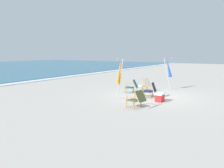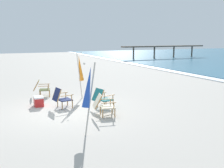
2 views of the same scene
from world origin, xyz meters
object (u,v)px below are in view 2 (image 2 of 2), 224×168
(cooler_box, at_px, (39,101))
(umbrella_furled_blue, at_px, (88,88))
(beach_chair_back_right, at_px, (61,97))
(beach_chair_far_center, at_px, (103,104))
(beach_chair_front_right, at_px, (102,98))
(umbrella_furled_orange, at_px, (80,68))
(beach_chair_front_left, at_px, (41,88))

(cooler_box, bearing_deg, umbrella_furled_blue, 12.58)
(cooler_box, bearing_deg, beach_chair_back_right, 49.52)
(beach_chair_far_center, height_order, beach_chair_front_right, beach_chair_front_right)
(umbrella_furled_orange, bearing_deg, beach_chair_back_right, -43.05)
(umbrella_furled_blue, bearing_deg, beach_chair_front_left, -175.25)
(beach_chair_front_right, distance_m, beach_chair_back_right, 1.60)
(beach_chair_back_right, xyz_separation_m, cooler_box, (-0.66, -0.77, -0.23))
(beach_chair_front_left, height_order, umbrella_furled_orange, umbrella_furled_orange)
(beach_chair_front_left, xyz_separation_m, umbrella_furled_blue, (5.55, 0.46, 0.94))
(umbrella_furled_orange, xyz_separation_m, cooler_box, (0.61, -1.96, -1.18))
(beach_chair_far_center, xyz_separation_m, beach_chair_back_right, (-1.65, -1.10, 0.01))
(cooler_box, bearing_deg, umbrella_furled_orange, 107.21)
(umbrella_furled_blue, distance_m, cooler_box, 4.04)
(beach_chair_back_right, bearing_deg, umbrella_furled_blue, 1.27)
(beach_chair_front_left, distance_m, umbrella_furled_blue, 5.64)
(beach_chair_front_right, distance_m, umbrella_furled_blue, 2.97)
(beach_chair_far_center, relative_size, umbrella_furled_blue, 0.41)
(beach_chair_front_right, bearing_deg, beach_chair_far_center, -19.92)
(cooler_box, bearing_deg, beach_chair_front_left, 167.75)
(beach_chair_front_left, bearing_deg, cooler_box, -12.25)
(beach_chair_front_left, distance_m, beach_chair_front_right, 3.61)
(umbrella_furled_blue, relative_size, cooler_box, 4.25)
(beach_chair_back_right, bearing_deg, beach_chair_front_left, -170.84)
(beach_chair_front_left, height_order, beach_chair_back_right, beach_chair_back_right)
(beach_chair_front_left, bearing_deg, umbrella_furled_blue, 4.75)
(beach_chair_front_right, distance_m, umbrella_furled_orange, 2.18)
(beach_chair_front_left, xyz_separation_m, beach_chair_front_right, (3.10, 1.85, 0.00))
(beach_chair_far_center, bearing_deg, umbrella_furled_blue, -34.99)
(beach_chair_front_left, height_order, cooler_box, beach_chair_front_left)
(beach_chair_front_left, bearing_deg, beach_chair_back_right, 9.16)
(beach_chair_far_center, distance_m, cooler_box, 2.98)
(beach_chair_front_right, relative_size, umbrella_furled_orange, 0.40)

